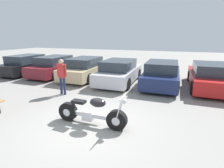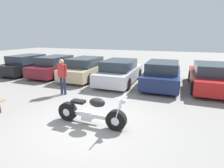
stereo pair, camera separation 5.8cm
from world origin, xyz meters
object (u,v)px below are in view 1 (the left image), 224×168
at_px(parked_car_navy, 162,74).
at_px(parked_car_red, 210,77).
at_px(motorcycle, 91,112).
at_px(parked_car_black, 28,65).
at_px(parked_car_champagne, 86,68).
at_px(parked_car_silver, 120,72).
at_px(parked_car_maroon, 56,66).
at_px(person_standing, 62,74).

relative_size(parked_car_navy, parked_car_red, 1.00).
xyz_separation_m(motorcycle, parked_car_red, (4.19, 5.77, 0.24)).
bearing_deg(parked_car_navy, motorcycle, -107.10).
distance_m(parked_car_black, parked_car_red, 12.32).
xyz_separation_m(parked_car_black, parked_car_champagne, (4.93, 0.05, 0.00)).
xyz_separation_m(parked_car_silver, parked_car_navy, (2.46, 0.21, 0.00)).
bearing_deg(parked_car_black, motorcycle, -34.88).
distance_m(parked_car_navy, parked_car_red, 2.47).
xyz_separation_m(motorcycle, parked_car_maroon, (-5.67, 5.79, 0.24)).
height_order(parked_car_red, person_standing, person_standing).
distance_m(motorcycle, parked_car_champagne, 6.56).
height_order(motorcycle, parked_car_champagne, parked_car_champagne).
bearing_deg(person_standing, parked_car_red, 27.25).
bearing_deg(motorcycle, parked_car_silver, 97.80).
distance_m(parked_car_black, parked_car_silver, 7.39).
distance_m(motorcycle, parked_car_navy, 5.87).
bearing_deg(parked_car_silver, parked_car_black, 177.90).
bearing_deg(motorcycle, parked_car_champagne, 119.26).
relative_size(parked_car_maroon, parked_car_red, 1.00).
relative_size(parked_car_maroon, parked_car_silver, 1.00).
height_order(parked_car_silver, parked_car_navy, same).
height_order(motorcycle, parked_car_silver, parked_car_silver).
relative_size(motorcycle, parked_car_red, 0.52).
distance_m(parked_car_champagne, parked_car_silver, 2.48).
height_order(parked_car_maroon, parked_car_navy, same).
distance_m(motorcycle, person_standing, 3.52).
relative_size(motorcycle, parked_car_navy, 0.52).
height_order(parked_car_black, person_standing, person_standing).
distance_m(parked_car_champagne, parked_car_red, 7.39).
distance_m(parked_car_silver, person_standing, 3.68).
bearing_deg(person_standing, parked_car_navy, 37.58).
height_order(parked_car_champagne, parked_car_silver, same).
xyz_separation_m(parked_car_champagne, parked_car_navy, (4.93, -0.11, 0.00)).
bearing_deg(parked_car_black, person_standing, -31.81).
relative_size(parked_car_silver, person_standing, 2.62).
xyz_separation_m(motorcycle, parked_car_black, (-8.13, 5.67, 0.24)).
bearing_deg(parked_car_champagne, parked_car_maroon, 178.23).
bearing_deg(parked_car_red, parked_car_silver, -175.69).
relative_size(motorcycle, parked_car_maroon, 0.52).
distance_m(parked_car_maroon, parked_car_champagne, 2.46).
height_order(parked_car_champagne, parked_car_red, same).
distance_m(parked_car_maroon, parked_car_navy, 7.39).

